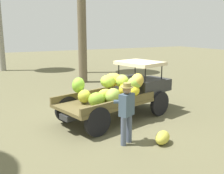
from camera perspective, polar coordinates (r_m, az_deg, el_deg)
The scene contains 4 objects.
ground_plane at distance 8.98m, azimuth 0.31°, elevation -6.96°, with size 60.00×60.00×0.00m, color brown.
truck at distance 8.95m, azimuth 2.63°, elevation -0.79°, with size 4.65×2.61×1.87m.
farmer at distance 6.81m, azimuth 3.18°, elevation -5.02°, with size 0.57×0.53×1.66m.
loose_banana_bunch at distance 7.18m, azimuth 11.02°, elevation -10.83°, with size 0.57×0.35×0.35m, color gold.
Camera 1 is at (-3.98, -7.48, 2.98)m, focal length 41.69 mm.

